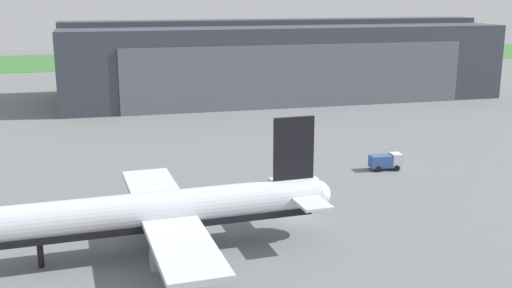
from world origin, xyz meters
TOP-DOWN VIEW (x-y plane):
  - ground_plane at (0.00, 0.00)m, footprint 440.00×440.00m
  - grass_field_strip at (0.00, 169.06)m, footprint 440.00×56.00m
  - maintenance_hangar at (21.01, 80.44)m, footprint 99.29×33.55m
  - airliner_near_left at (-15.73, -5.43)m, footprint 35.58×30.50m
  - ops_van at (18.04, 15.44)m, footprint 4.54×2.52m

SIDE VIEW (x-z plane):
  - ground_plane at x=0.00m, z-range 0.00..0.00m
  - grass_field_strip at x=0.00m, z-range 0.00..0.08m
  - ops_van at x=18.04m, z-range 0.10..2.39m
  - airliner_near_left at x=-15.73m, z-range -2.18..10.33m
  - maintenance_hangar at x=21.01m, z-range -0.46..17.66m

